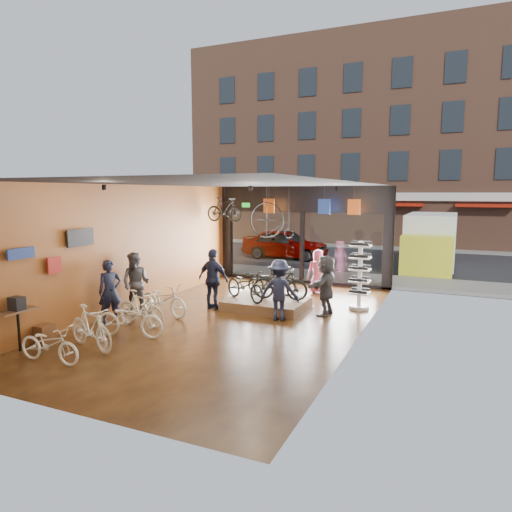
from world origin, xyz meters
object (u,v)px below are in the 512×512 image
Objects in this scene: box_truck at (430,243)px; floor_bike_3 at (141,308)px; street_car at (285,244)px; customer_4 at (318,271)px; customer_2 at (213,279)px; floor_bike_0 at (50,344)px; display_bike_right at (272,282)px; display_bike_left at (245,285)px; customer_3 at (279,290)px; customer_5 at (326,285)px; customer_0 at (110,292)px; floor_bike_4 at (164,299)px; penny_farthing at (273,222)px; display_platform at (267,304)px; display_bike_mid at (280,283)px; hung_bike at (225,209)px; sunglasses_rack at (360,275)px; floor_bike_1 at (91,328)px; floor_bike_2 at (130,319)px.

floor_bike_3 is (-6.53, -12.54, -0.79)m from box_truck.
street_car reaches higher than customer_4.
floor_bike_0 is at bearing 88.55° from customer_2.
display_bike_left is at bearing 150.69° from display_bike_right.
customer_3 is (3.26, 4.98, 0.45)m from floor_bike_0.
customer_5 is at bearing -158.78° from customer_2.
street_car is at bearing 35.33° from customer_0.
display_bike_left reaches higher than floor_bike_4.
box_truck is 3.66× the size of customer_5.
floor_bike_0 is 0.99× the size of customer_4.
display_bike_left is 1.51m from customer_3.
floor_bike_0 is at bearing -127.12° from customer_0.
penny_farthing is at bearing -127.63° from box_truck.
street_car is 2.73× the size of customer_3.
display_bike_mid is (0.41, 0.10, 0.66)m from display_platform.
hung_bike is at bearing -173.82° from penny_farthing.
sunglasses_rack is at bearing -26.30° from penny_farthing.
display_platform is at bearing -140.80° from sunglasses_rack.
hung_bike reaches higher than customer_3.
floor_bike_3 is 3.89m from display_platform.
floor_bike_4 is 1.04× the size of customer_0.
customer_5 reaches higher than display_bike_right.
display_bike_right is at bearing -29.74° from floor_bike_4.
floor_bike_0 is 4.07m from floor_bike_4.
customer_5 is (4.28, 1.99, 0.41)m from floor_bike_4.
display_platform is at bearing -8.45° from floor_bike_1.
hung_bike is at bearing -3.84° from floor_bike_2.
display_bike_right reaches higher than floor_bike_3.
display_bike_right reaches higher than display_platform.
sunglasses_rack is at bearing -37.47° from floor_bike_0.
display_bike_mid is at bearing -111.71° from box_truck.
display_bike_mid is 1.07× the size of display_bike_right.
floor_bike_1 is at bearing -114.54° from customer_0.
display_bike_left is 1.08× the size of penny_farthing.
customer_2 is 1.05× the size of customer_5.
box_truck is 4.15× the size of customer_4.
display_platform is at bearing -30.85° from floor_bike_3.
customer_4 is (0.91, 2.15, 0.06)m from display_bike_right.
floor_bike_4 is 1.17× the size of customer_4.
box_truck is at bearing 52.37° from penny_farthing.
display_bike_right is 0.76× the size of sunglasses_rack.
box_truck is at bearing -29.59° from display_bike_mid.
hung_bike is (0.49, 5.83, 2.05)m from customer_0.
floor_bike_0 is 0.74× the size of sunglasses_rack.
customer_2 is (-1.49, -0.68, 0.78)m from display_platform.
floor_bike_0 is 7.44m from customer_5.
display_bike_left is (1.83, 2.67, 0.28)m from floor_bike_3.
customer_3 is (2.30, -0.35, -0.07)m from customer_2.
customer_4 is at bearing -21.46° from floor_bike_3.
display_bike_left is at bearing -33.43° from floor_bike_2.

